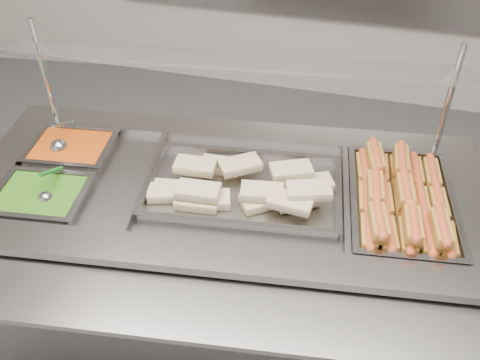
% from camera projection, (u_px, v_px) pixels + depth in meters
% --- Properties ---
extents(steam_counter, '(1.89, 1.01, 0.86)m').
position_uv_depth(steam_counter, '(228.00, 267.00, 2.13)').
color(steam_counter, slate).
rests_on(steam_counter, ground).
extents(tray_rail, '(1.74, 0.56, 0.05)m').
position_uv_depth(tray_rail, '(200.00, 307.00, 1.51)').
color(tray_rail, gray).
rests_on(tray_rail, steam_counter).
extents(sneeze_guard, '(1.61, 0.47, 0.42)m').
position_uv_depth(sneeze_guard, '(234.00, 64.00, 1.79)').
color(sneeze_guard, '#BBBBBF').
rests_on(sneeze_guard, steam_counter).
extents(pan_hotdogs, '(0.39, 0.56, 0.10)m').
position_uv_depth(pan_hotdogs, '(401.00, 208.00, 1.82)').
color(pan_hotdogs, gray).
rests_on(pan_hotdogs, steam_counter).
extents(pan_wraps, '(0.69, 0.46, 0.07)m').
position_uv_depth(pan_wraps, '(243.00, 191.00, 1.86)').
color(pan_wraps, gray).
rests_on(pan_wraps, steam_counter).
extents(pan_beans, '(0.31, 0.26, 0.10)m').
position_uv_depth(pan_beans, '(73.00, 154.00, 2.05)').
color(pan_beans, gray).
rests_on(pan_beans, steam_counter).
extents(pan_peas, '(0.31, 0.26, 0.10)m').
position_uv_depth(pan_peas, '(43.00, 202.00, 1.83)').
color(pan_peas, gray).
rests_on(pan_peas, steam_counter).
extents(hotdogs_in_buns, '(0.35, 0.52, 0.11)m').
position_uv_depth(hotdogs_in_buns, '(401.00, 199.00, 1.78)').
color(hotdogs_in_buns, '#925F1E').
rests_on(hotdogs_in_buns, pan_hotdogs).
extents(tortilla_wraps, '(0.63, 0.32, 0.09)m').
position_uv_depth(tortilla_wraps, '(241.00, 187.00, 1.83)').
color(tortilla_wraps, '#C8B186').
rests_on(tortilla_wraps, pan_wraps).
extents(ladle, '(0.07, 0.19, 0.13)m').
position_uv_depth(ladle, '(59.00, 146.00, 2.01)').
color(ladle, '#A1A1A6').
rests_on(ladle, pan_beans).
extents(serving_spoon, '(0.05, 0.17, 0.13)m').
position_uv_depth(serving_spoon, '(47.00, 194.00, 1.80)').
color(serving_spoon, '#A1A1A6').
rests_on(serving_spoon, pan_peas).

